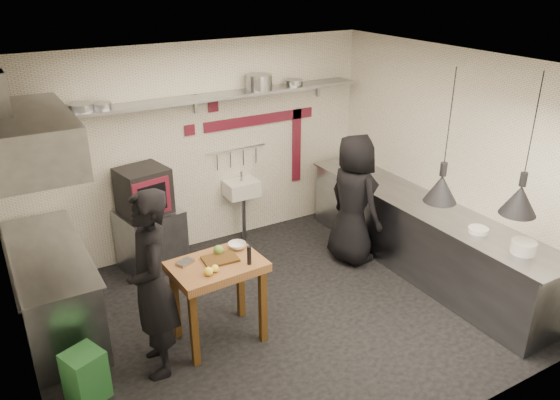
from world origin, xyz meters
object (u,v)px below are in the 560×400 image
green_bin (86,376)px  prep_table (219,301)px  oven_stand (151,239)px  chef_left (152,285)px  combi_oven (144,191)px  chef_right (354,200)px

green_bin → prep_table: size_ratio=0.54×
oven_stand → chef_left: size_ratio=0.42×
combi_oven → chef_left: (-0.53, -1.92, -0.15)m
green_bin → chef_right: bearing=13.3°
oven_stand → chef_left: 2.08m
combi_oven → prep_table: (0.17, -1.82, -0.63)m
oven_stand → chef_right: size_ratio=0.46×
green_bin → prep_table: bearing=7.6°
combi_oven → chef_right: bearing=-36.4°
combi_oven → green_bin: size_ratio=1.16×
oven_stand → chef_left: (-0.57, -1.93, 0.54)m
combi_oven → green_bin: 2.51m
oven_stand → combi_oven: bearing=179.1°
oven_stand → chef_left: bearing=-117.3°
oven_stand → prep_table: size_ratio=0.87×
prep_table → chef_right: bearing=13.6°
prep_table → chef_right: chef_right is taller
combi_oven → prep_table: combi_oven is taller
oven_stand → combi_oven: size_ratio=1.38×
green_bin → combi_oven: bearing=58.2°
green_bin → prep_table: prep_table is taller
combi_oven → prep_table: bearing=-95.6°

